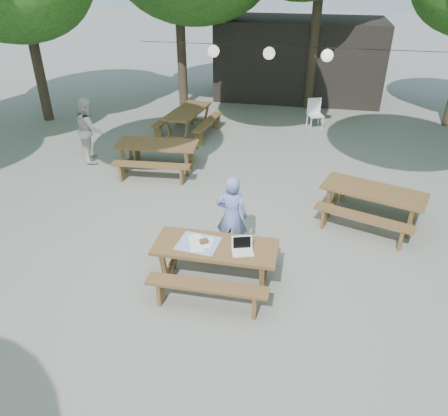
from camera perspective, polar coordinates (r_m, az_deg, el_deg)
ground at (r=8.37m, az=1.99°, el=-4.87°), size 80.00×80.00×0.00m
pavilion at (r=17.61m, az=9.77°, el=18.69°), size 6.00×3.00×2.80m
main_picnic_table at (r=7.28m, az=-1.09°, el=-7.25°), size 2.00×1.58×0.75m
picnic_table_nw at (r=11.22m, az=-8.63°, el=6.67°), size 2.05×1.71×0.75m
picnic_table_ne at (r=9.37m, az=18.67°, el=0.31°), size 2.31×2.11×0.75m
picnic_table_far_w at (r=13.60m, az=-4.72°, el=11.17°), size 1.81×2.09×0.75m
woman at (r=7.76m, az=1.02°, el=-1.07°), size 0.58×0.39×1.56m
second_person at (r=12.09m, az=-17.12°, el=9.78°), size 0.93×1.02×1.70m
plastic_chair at (r=14.45m, az=11.77°, el=11.25°), size 0.57×0.57×0.90m
laptop at (r=6.91m, az=2.41°, el=-5.21°), size 0.39×0.34×0.24m
tabletop_clutter at (r=7.11m, az=-3.22°, el=-4.57°), size 0.70×0.61×0.08m
paper_lanterns at (r=13.05m, az=5.97°, el=19.47°), size 9.00×0.34×0.38m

